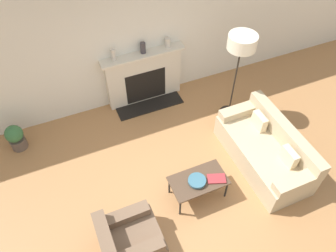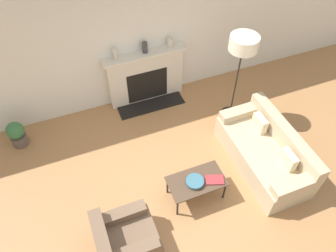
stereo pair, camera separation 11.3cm
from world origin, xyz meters
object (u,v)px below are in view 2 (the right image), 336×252
object	(u,v)px
couch	(265,152)
bowl	(195,181)
mantel_vase_center_left	(145,47)
potted_plant	(17,134)
book	(215,180)
armchair_near	(125,240)
coffee_table	(196,182)
fireplace	(146,77)
floor_lamp	(243,49)
mantel_vase_center_right	(170,43)
mantel_vase_left	(115,54)

from	to	relation	value
couch	bowl	xyz separation A→B (m)	(-1.45, -0.18, 0.16)
mantel_vase_center_left	potted_plant	xyz separation A→B (m)	(-2.68, -0.35, -0.99)
book	armchair_near	bearing A→B (deg)	-147.89
coffee_table	book	world-z (taller)	book
fireplace	coffee_table	distance (m)	2.57
book	floor_lamp	distance (m)	2.27
mantel_vase_center_right	book	bearing A→B (deg)	-96.38
coffee_table	couch	bearing A→B (deg)	6.28
bowl	book	size ratio (longest dim) A/B	0.86
fireplace	couch	bearing A→B (deg)	-60.31
mantel_vase_center_left	coffee_table	bearing A→B (deg)	-91.26
couch	potted_plant	bearing A→B (deg)	-117.24
coffee_table	mantel_vase_center_right	size ratio (longest dim) A/B	5.01
armchair_near	mantel_vase_center_right	world-z (taller)	mantel_vase_center_right
couch	floor_lamp	size ratio (longest dim) A/B	1.03
armchair_near	floor_lamp	xyz separation A→B (m)	(2.79, 1.89, 1.32)
coffee_table	bowl	xyz separation A→B (m)	(-0.04, -0.02, 0.08)
armchair_near	floor_lamp	bearing A→B (deg)	-55.88
book	mantel_vase_center_right	size ratio (longest dim) A/B	1.84
potted_plant	mantel_vase_left	bearing A→B (deg)	9.45
floor_lamp	mantel_vase_center_right	xyz separation A→B (m)	(-0.89, 1.12, -0.35)
armchair_near	coffee_table	size ratio (longest dim) A/B	0.94
mantel_vase_center_left	mantel_vase_left	bearing A→B (deg)	180.00
fireplace	book	bearing A→B (deg)	-84.97
couch	bowl	bearing A→B (deg)	-83.00
mantel_vase_left	potted_plant	size ratio (longest dim) A/B	0.44
couch	floor_lamp	world-z (taller)	floor_lamp
fireplace	bowl	bearing A→B (deg)	-91.72
mantel_vase_left	potted_plant	xyz separation A→B (m)	(-2.10, -0.35, -1.00)
coffee_table	bowl	bearing A→B (deg)	-151.48
mantel_vase_left	potted_plant	distance (m)	2.35
armchair_near	book	xyz separation A→B (m)	(1.60, 0.34, 0.17)
mantel_vase_center_left	floor_lamp	bearing A→B (deg)	-38.69
floor_lamp	mantel_vase_center_right	bearing A→B (deg)	128.42
couch	bowl	size ratio (longest dim) A/B	6.61
potted_plant	mantel_vase_center_left	bearing A→B (deg)	7.43
mantel_vase_center_left	mantel_vase_center_right	world-z (taller)	mantel_vase_center_left
armchair_near	coffee_table	distance (m)	1.40
couch	mantel_vase_center_left	size ratio (longest dim) A/B	8.74
fireplace	armchair_near	xyz separation A→B (m)	(-1.37, -3.00, -0.29)
book	bowl	bearing A→B (deg)	-173.17
mantel_vase_center_right	potted_plant	distance (m)	3.35
coffee_table	bowl	size ratio (longest dim) A/B	3.17
bowl	coffee_table	bearing A→B (deg)	28.52
book	couch	bearing A→B (deg)	32.61
couch	fireplace	bearing A→B (deg)	-150.31
mantel_vase_center_right	mantel_vase_left	bearing A→B (deg)	180.00
bowl	potted_plant	bearing A→B (deg)	138.86
floor_lamp	mantel_vase_center_left	size ratio (longest dim) A/B	8.50
fireplace	armchair_near	distance (m)	3.31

